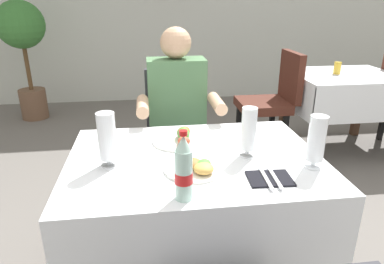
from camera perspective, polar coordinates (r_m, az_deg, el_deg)
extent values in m
cube|color=white|center=(1.56, 0.49, -4.41)|extent=(1.12, 0.82, 0.02)
cube|color=white|center=(1.32, 3.08, -18.72)|extent=(1.12, 0.02, 0.32)
cube|color=white|center=(1.99, -1.16, -3.85)|extent=(1.12, 0.02, 0.32)
cube|color=white|center=(1.66, -19.09, -10.57)|extent=(0.02, 0.82, 0.32)
cube|color=white|center=(1.79, 18.45, -8.05)|extent=(0.02, 0.82, 0.32)
cube|color=#472D1E|center=(2.05, -15.21, -10.42)|extent=(0.07, 0.07, 0.74)
cube|color=#472D1E|center=(2.15, 12.59, -8.63)|extent=(0.07, 0.07, 0.74)
cube|color=#2D2D33|center=(2.30, -2.03, -2.60)|extent=(0.44, 0.44, 0.08)
cube|color=#2D2D33|center=(2.45, -2.70, 5.33)|extent=(0.42, 0.06, 0.44)
cube|color=black|center=(2.27, -5.85, -10.69)|extent=(0.04, 0.04, 0.45)
cube|color=black|center=(2.30, 2.78, -10.13)|extent=(0.04, 0.04, 0.45)
cube|color=black|center=(2.57, -6.15, -6.68)|extent=(0.04, 0.04, 0.45)
cube|color=black|center=(2.59, 1.43, -6.24)|extent=(0.04, 0.04, 0.45)
cylinder|color=#282D42|center=(2.25, -3.78, -11.01)|extent=(0.10, 0.10, 0.45)
cylinder|color=#282D42|center=(2.26, 0.34, -10.74)|extent=(0.10, 0.10, 0.45)
cube|color=#282D42|center=(2.26, -2.23, -2.56)|extent=(0.34, 0.36, 0.12)
cube|color=#4C754C|center=(2.23, -2.54, 5.58)|extent=(0.36, 0.20, 0.50)
sphere|color=tan|center=(2.16, -2.69, 14.41)|extent=(0.19, 0.19, 0.19)
cylinder|color=tan|center=(1.99, -8.11, 4.21)|extent=(0.07, 0.26, 0.07)
cylinder|color=tan|center=(2.03, 4.12, 4.72)|extent=(0.07, 0.26, 0.07)
cylinder|color=white|center=(1.44, 0.25, -6.05)|extent=(0.24, 0.24, 0.01)
ellipsoid|color=gold|center=(1.38, 1.92, -6.02)|extent=(0.11, 0.11, 0.04)
ellipsoid|color=#4C8E38|center=(1.41, 1.87, -5.46)|extent=(0.09, 0.11, 0.04)
ellipsoid|color=#99602D|center=(1.43, -0.04, -5.17)|extent=(0.11, 0.10, 0.04)
cylinder|color=white|center=(1.70, -2.24, -1.48)|extent=(0.25, 0.25, 0.01)
ellipsoid|color=#C14C33|center=(1.64, -1.34, -1.48)|extent=(0.07, 0.07, 0.04)
ellipsoid|color=#4C8E38|center=(1.70, -1.43, -0.29)|extent=(0.06, 0.10, 0.06)
ellipsoid|color=#99602D|center=(1.73, -1.40, 0.03)|extent=(0.10, 0.10, 0.05)
cylinder|color=white|center=(1.58, 9.04, -3.78)|extent=(0.07, 0.07, 0.01)
cylinder|color=white|center=(1.57, 9.08, -3.19)|extent=(0.02, 0.02, 0.03)
cylinder|color=white|center=(1.53, 9.31, 0.56)|extent=(0.07, 0.07, 0.19)
cylinder|color=#C68928|center=(1.55, 9.23, -0.76)|extent=(0.06, 0.06, 0.11)
cylinder|color=white|center=(1.51, -13.35, -5.30)|extent=(0.07, 0.07, 0.01)
cylinder|color=white|center=(1.51, -13.41, -4.69)|extent=(0.02, 0.02, 0.03)
cylinder|color=white|center=(1.46, -13.79, -0.65)|extent=(0.08, 0.08, 0.20)
cylinder|color=black|center=(1.48, -13.62, -2.50)|extent=(0.07, 0.07, 0.10)
cylinder|color=white|center=(1.55, 19.20, -5.38)|extent=(0.07, 0.07, 0.01)
cylinder|color=white|center=(1.54, 19.28, -4.78)|extent=(0.02, 0.02, 0.03)
cylinder|color=white|center=(1.50, 19.79, -0.98)|extent=(0.07, 0.07, 0.19)
cylinder|color=gold|center=(1.50, 19.69, -1.77)|extent=(0.07, 0.07, 0.15)
cylinder|color=silver|center=(1.21, -1.38, -7.06)|extent=(0.06, 0.06, 0.19)
cylinder|color=red|center=(1.21, -1.37, -7.44)|extent=(0.06, 0.06, 0.04)
cone|color=silver|center=(1.16, -1.43, -1.80)|extent=(0.06, 0.06, 0.05)
cylinder|color=red|center=(1.14, -1.45, -0.14)|extent=(0.03, 0.03, 0.02)
cube|color=black|center=(1.40, 12.62, -7.45)|extent=(0.18, 0.14, 0.01)
cube|color=silver|center=(1.39, 11.93, -7.24)|extent=(0.02, 0.19, 0.01)
cube|color=silver|center=(1.40, 13.36, -7.15)|extent=(0.02, 0.19, 0.01)
cube|color=white|center=(3.55, 23.90, 8.55)|extent=(0.96, 0.80, 0.02)
cube|color=white|center=(3.27, 26.86, 4.00)|extent=(0.96, 0.02, 0.32)
cube|color=white|center=(3.91, 20.67, 7.48)|extent=(0.96, 0.02, 0.32)
cube|color=white|center=(3.37, 16.58, 5.90)|extent=(0.02, 0.80, 0.32)
cube|color=#472D1E|center=(3.16, 19.45, 0.58)|extent=(0.07, 0.07, 0.74)
cube|color=#472D1E|center=(3.74, 14.95, 4.23)|extent=(0.07, 0.07, 0.74)
cube|color=#472D1E|center=(4.13, 25.75, 4.40)|extent=(0.07, 0.07, 0.74)
cube|color=#4C2319|center=(3.28, 11.48, 4.36)|extent=(0.44, 0.44, 0.08)
cube|color=#4C2319|center=(3.31, 15.97, 8.76)|extent=(0.06, 0.42, 0.44)
cube|color=black|center=(3.47, 7.62, 0.92)|extent=(0.04, 0.04, 0.45)
cube|color=black|center=(3.17, 9.19, -1.22)|extent=(0.04, 0.04, 0.45)
cube|color=black|center=(3.57, 12.90, 1.16)|extent=(0.04, 0.04, 0.45)
cube|color=black|center=(3.28, 14.90, -0.89)|extent=(0.04, 0.04, 0.45)
cube|color=black|center=(4.15, 28.85, 1.81)|extent=(0.04, 0.04, 0.45)
cylinder|color=gold|center=(3.51, 22.75, 9.67)|extent=(0.06, 0.06, 0.11)
cylinder|color=brown|center=(4.75, -24.51, 4.25)|extent=(0.31, 0.31, 0.37)
cylinder|color=brown|center=(4.66, -25.37, 9.59)|extent=(0.05, 0.05, 0.54)
sphere|color=#387533|center=(4.60, -26.36, 15.53)|extent=(0.54, 0.54, 0.54)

